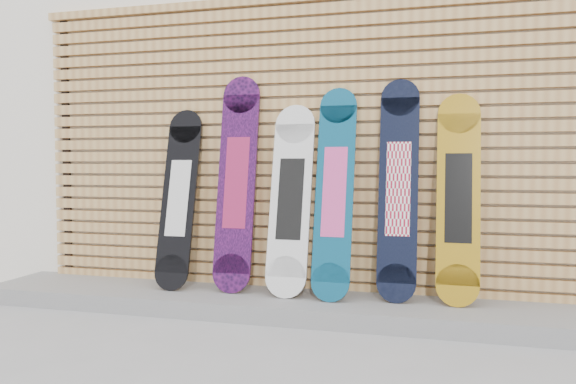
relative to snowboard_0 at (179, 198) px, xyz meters
name	(u,v)px	position (x,y,z in m)	size (l,w,h in m)	color
ground	(284,345)	(1.03, -0.77, -0.79)	(80.00, 80.00, 0.00)	#959597
building	(407,98)	(1.53, 2.73, 1.01)	(12.00, 5.00, 3.60)	white
concrete_step	(289,304)	(0.88, -0.09, -0.73)	(4.60, 0.70, 0.12)	gray
slat_wall	(299,143)	(0.88, 0.20, 0.42)	(4.26, 0.08, 2.29)	tan
snowboard_0	(179,198)	(0.00, 0.00, 0.00)	(0.27, 0.35, 1.35)	black
snowboard_1	(237,183)	(0.46, 0.02, 0.12)	(0.29, 0.31, 1.59)	black
snowboard_2	(291,199)	(0.87, 0.00, 0.01)	(0.29, 0.36, 1.37)	silver
snowboard_3	(335,192)	(1.19, -0.01, 0.06)	(0.27, 0.38, 1.48)	navy
snowboard_4	(398,189)	(1.63, 0.03, 0.09)	(0.27, 0.29, 1.52)	black
snowboard_5	(458,198)	(2.02, 0.03, 0.03)	(0.28, 0.29, 1.41)	#A87A11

